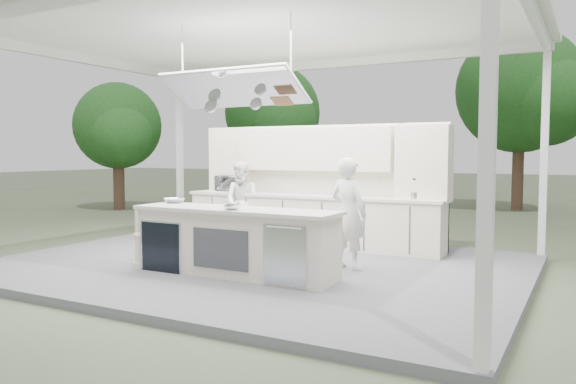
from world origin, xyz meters
The scene contains 12 objects.
ground centered at (0.00, 0.00, 0.00)m, with size 90.00×90.00×0.00m, color #4B553B.
stage_deck centered at (0.00, 0.00, 0.06)m, with size 8.00×6.00×0.12m, color #58595D.
tent centered at (0.00, -0.01, 3.71)m, with size 8.20×6.20×3.86m.
demo_island centered at (0.18, -0.91, 0.60)m, with size 3.10×0.79×0.95m.
back_counter centered at (0.00, 1.90, 0.60)m, with size 5.08×0.72×0.95m.
back_wall_unit centered at (0.44, 2.11, 1.57)m, with size 5.05×0.48×2.25m.
tree_cluster centered at (-0.16, 9.77, 3.29)m, with size 19.55×9.40×5.85m.
head_chef centered at (1.46, 0.25, 0.95)m, with size 0.61×0.40×1.66m, color silver.
sous_chef centered at (-1.25, 1.55, 0.90)m, with size 0.76×0.59×1.56m, color white.
toaster_oven centered at (-1.90, 2.08, 1.23)m, with size 0.57×0.39×0.32m, color silver.
bowl_large centered at (-1.10, -0.65, 1.11)m, with size 0.31×0.31×0.08m, color #B7B9BE.
bowl_small centered at (0.29, -1.10, 1.11)m, with size 0.25×0.25×0.08m, color silver.
Camera 1 is at (4.62, -7.46, 1.85)m, focal length 35.00 mm.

